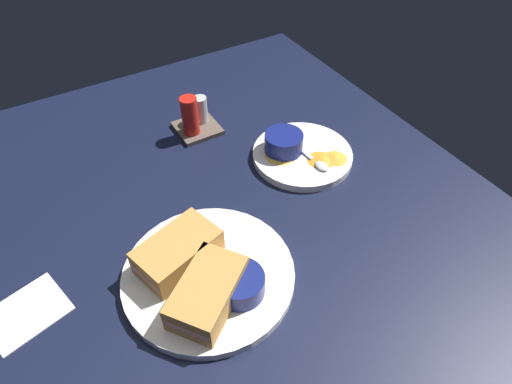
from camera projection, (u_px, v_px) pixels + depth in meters
ground_plane at (192, 231)px, 78.43cm from camera, size 110.00×110.00×3.00cm
plate_sandwich_main at (209, 275)px, 69.07cm from camera, size 27.27×27.27×1.60cm
sandwich_half_near at (178, 252)px, 68.30cm from camera, size 14.73×11.09×4.80cm
sandwich_half_far at (208, 292)px, 63.17cm from camera, size 14.95×13.91×4.80cm
ramekin_dark_sauce at (240, 284)px, 64.77cm from camera, size 7.48×7.48×3.57cm
spoon_by_dark_ramekin at (205, 280)px, 67.08cm from camera, size 7.73×8.30×0.80cm
plate_chips_companion at (302, 155)px, 89.66cm from camera, size 20.43×20.43×1.60cm
ramekin_light_gravy at (284, 142)px, 88.04cm from camera, size 7.81×7.81×3.94cm
spoon_by_gravy_ramekin at (317, 163)px, 86.25cm from camera, size 2.47×9.94×0.80cm
plantain_chip_scatter at (302, 156)px, 87.80cm from camera, size 16.23×14.41×0.60cm
condiment_caddy at (195, 119)px, 94.20cm from camera, size 9.00×9.00×9.50cm
paper_napkin_folded at (27, 312)px, 65.15cm from camera, size 12.92×11.49×0.40cm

